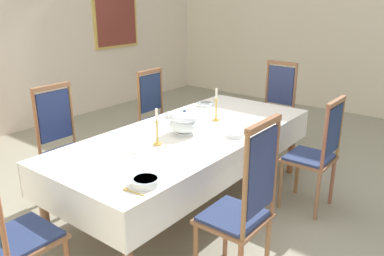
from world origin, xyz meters
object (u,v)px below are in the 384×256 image
Objects in this scene: chair_south_b at (317,152)px; bowl_near_right at (235,134)px; chair_north_b at (158,114)px; soup_tureen at (185,122)px; chair_north_a at (65,144)px; chair_south_a at (243,205)px; spoon_primary at (129,190)px; chair_head_east at (275,107)px; candlestick_west at (157,131)px; framed_painting at (115,9)px; chair_head_west at (10,231)px; bowl_far_left at (205,104)px; candlestick_east at (216,108)px; spoon_secondary at (239,132)px; bowl_far_right at (174,114)px; dining_table at (189,139)px; bowl_near_left at (146,181)px.

bowl_near_right is (-0.49, 0.58, 0.19)m from chair_south_b.
soup_tureen is (-0.71, -0.99, 0.27)m from chair_north_b.
chair_north_a is at bearing -0.12° from chair_north_b.
chair_south_a is at bearing 90.00° from chair_north_a.
spoon_primary is (-0.49, -1.41, 0.15)m from chair_north_a.
chair_head_east is (2.45, 1.00, -0.03)m from chair_south_a.
candlestick_west is 4.30m from framed_painting.
bowl_near_right is (1.92, -0.41, 0.18)m from chair_head_west.
chair_north_b is 1.50m from chair_head_east.
candlestick_west is (-1.08, -0.99, 0.29)m from chair_north_b.
chair_north_a reaches higher than soup_tureen.
framed_painting reaches higher than bowl_far_left.
chair_head_west is 2.22m from candlestick_east.
chair_south_a is at bearing -123.00° from framed_painting.
chair_head_west is 6.31× the size of spoon_secondary.
chair_head_east reaches higher than spoon_primary.
framed_painting is at bearing -122.37° from chair_north_b.
candlestick_west is 2.00× the size of bowl_near_right.
candlestick_east reaches higher than candlestick_west.
dining_table is at bearing -124.01° from bowl_far_right.
bowl_near_right is at bearing 35.28° from chair_south_a.
chair_north_a reaches higher than spoon_primary.
candlestick_west is 1.83× the size of bowl_far_right.
chair_south_a is 1.07× the size of chair_north_a.
spoon_secondary is (-0.56, -0.80, -0.01)m from bowl_far_left.
candlestick_east is 1.66m from spoon_primary.
bowl_far_right is at bearing 179.20° from bowl_far_left.
chair_south_b is at bearing -108.99° from framed_painting.
chair_south_b is 1.25m from soup_tureen.
bowl_far_left reaches higher than spoon_secondary.
bowl_far_left is (2.60, 0.42, 0.18)m from chair_head_west.
chair_south_b is 6.22× the size of bowl_far_right.
framed_painting is (1.87, 3.72, 0.98)m from spoon_secondary.
framed_painting reaches higher than dining_table.
chair_south_a is at bearing -124.33° from dining_table.
bowl_far_left is at bearing 18.07° from spoon_primary.
chair_south_b reaches higher than soup_tureen.
chair_south_b is at bearing -17.85° from bowl_near_left.
dining_table is 1.21m from chair_south_a.
spoon_secondary is (0.11, 0.03, -0.02)m from bowl_near_right.
framed_painting reaches higher than soup_tureen.
chair_south_b is at bearing -49.53° from bowl_near_right.
bowl_near_right is 0.91× the size of bowl_far_right.
candlestick_west is at bearing -127.60° from framed_painting.
candlestick_east is 0.51m from bowl_near_right.
chair_south_b is 6.81× the size of bowl_near_right.
chair_north_a is 1.67m from spoon_secondary.
chair_north_b is 6.22× the size of spoon_primary.
framed_painting reaches higher than chair_south_b.
candlestick_east is (-1.34, -0.00, 0.28)m from chair_head_east.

